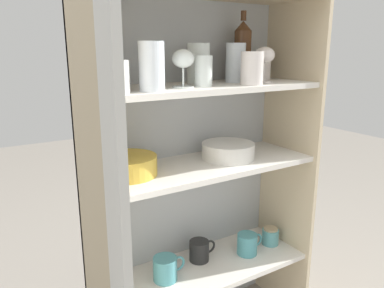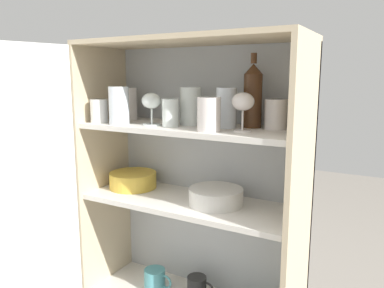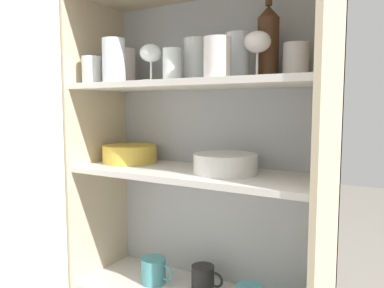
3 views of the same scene
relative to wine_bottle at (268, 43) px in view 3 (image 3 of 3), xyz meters
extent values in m
cube|color=#B2B7BC|center=(-0.22, 0.08, -0.49)|extent=(0.88, 0.02, 1.35)
cube|color=#CCB793|center=(-0.65, -0.08, -0.49)|extent=(0.02, 0.34, 1.35)
cube|color=#CCB793|center=(0.21, -0.08, -0.49)|extent=(0.02, 0.34, 1.35)
cube|color=silver|center=(-0.22, -0.08, -0.42)|extent=(0.84, 0.30, 0.02)
cube|color=silver|center=(-0.22, -0.08, -0.13)|extent=(0.84, 0.30, 0.02)
cylinder|color=white|center=(-0.48, -0.17, -0.04)|extent=(0.08, 0.08, 0.15)
cylinder|color=white|center=(-0.23, -0.04, -0.04)|extent=(0.08, 0.08, 0.14)
cylinder|color=white|center=(-0.27, -0.13, -0.07)|extent=(0.06, 0.06, 0.10)
cylinder|color=silver|center=(-0.09, -0.17, -0.06)|extent=(0.08, 0.08, 0.12)
cylinder|color=white|center=(-0.08, -0.06, -0.04)|extent=(0.07, 0.07, 0.14)
cylinder|color=silver|center=(0.09, -0.01, -0.06)|extent=(0.08, 0.08, 0.11)
cylinder|color=silver|center=(-0.56, -0.03, -0.05)|extent=(0.08, 0.08, 0.14)
cylinder|color=white|center=(-0.59, -0.17, -0.07)|extent=(0.07, 0.07, 0.09)
cylinder|color=silver|center=(0.01, -0.12, -0.11)|extent=(0.06, 0.06, 0.01)
cylinder|color=silver|center=(0.01, -0.12, -0.08)|extent=(0.01, 0.01, 0.06)
ellipsoid|color=silver|center=(0.01, -0.12, -0.02)|extent=(0.08, 0.08, 0.06)
cylinder|color=white|center=(-0.35, -0.14, -0.11)|extent=(0.07, 0.07, 0.01)
cylinder|color=white|center=(-0.35, -0.14, -0.08)|extent=(0.01, 0.01, 0.06)
ellipsoid|color=white|center=(-0.35, -0.14, -0.02)|extent=(0.07, 0.07, 0.06)
cylinder|color=#4C2D19|center=(0.00, 0.00, -0.02)|extent=(0.07, 0.07, 0.19)
cone|color=#4C2D19|center=(0.00, 0.00, 0.09)|extent=(0.07, 0.07, 0.04)
cylinder|color=silver|center=(-0.11, -0.07, -0.41)|extent=(0.21, 0.21, 0.01)
cylinder|color=silver|center=(-0.11, -0.07, -0.40)|extent=(0.21, 0.21, 0.01)
cylinder|color=silver|center=(-0.11, -0.07, -0.39)|extent=(0.21, 0.21, 0.01)
cylinder|color=silver|center=(-0.11, -0.07, -0.38)|extent=(0.21, 0.21, 0.01)
cylinder|color=silver|center=(-0.11, -0.07, -0.37)|extent=(0.21, 0.21, 0.01)
cylinder|color=silver|center=(-0.11, -0.07, -0.36)|extent=(0.21, 0.21, 0.01)
cylinder|color=silver|center=(-0.11, -0.07, -0.35)|extent=(0.21, 0.21, 0.01)
cylinder|color=gold|center=(-0.52, -0.05, -0.38)|extent=(0.20, 0.20, 0.07)
torus|color=gold|center=(-0.52, -0.05, -0.35)|extent=(0.20, 0.20, 0.01)
cylinder|color=teal|center=(-0.40, -0.07, -0.80)|extent=(0.09, 0.09, 0.09)
torus|color=teal|center=(-0.34, -0.07, -0.80)|extent=(0.06, 0.01, 0.06)
cylinder|color=black|center=(-0.22, -0.03, -0.81)|extent=(0.08, 0.08, 0.09)
torus|color=black|center=(-0.16, -0.03, -0.80)|extent=(0.06, 0.01, 0.06)
camera|label=1|loc=(-0.97, -1.19, 0.01)|focal=35.00mm
camera|label=2|loc=(0.48, -1.29, 0.07)|focal=35.00mm
camera|label=3|loc=(0.40, -1.14, -0.20)|focal=35.00mm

